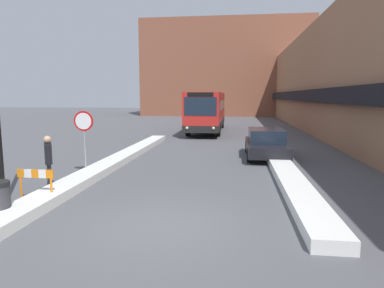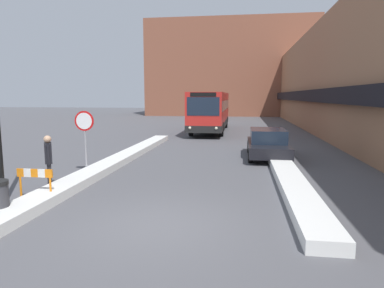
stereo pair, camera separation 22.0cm
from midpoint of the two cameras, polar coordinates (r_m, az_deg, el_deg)
The scene contains 11 objects.
ground_plane at distance 8.28m, azimuth -4.94°, elevation -13.40°, with size 160.00×160.00×0.00m, color #515156.
building_row_right at distance 32.57m, azimuth 23.16°, elevation 9.67°, with size 5.50×60.00×8.71m.
building_backdrop_far at distance 55.75m, azimuth 6.55°, elevation 12.33°, with size 26.00×8.00×14.61m.
snow_bank_left at distance 15.52m, azimuth -12.23°, elevation -2.86°, with size 0.90×17.83×0.29m.
snow_bank_right at distance 13.89m, azimuth 15.61°, elevation -4.20°, with size 0.90×14.14×0.31m.
city_bus at distance 29.45m, azimuth 3.34°, elevation 5.60°, with size 2.60×11.71×3.31m.
parked_car_front at distance 17.30m, azimuth 12.87°, elevation 0.14°, with size 1.93×4.56×1.41m.
stop_sign at distance 13.60m, azimuth -17.03°, elevation 2.47°, with size 0.76×0.08×2.46m.
street_lamp at distance 10.47m, azimuth -28.50°, elevation 11.15°, with size 1.46×0.36×6.03m.
pedestrian at distance 11.93m, azimuth -22.32°, elevation -2.04°, with size 0.43×0.52×1.77m.
construction_barricade at distance 10.85m, azimuth -24.18°, elevation -5.22°, with size 1.10×0.06×0.94m.
Camera 2 is at (1.90, -7.48, 3.01)m, focal length 32.00 mm.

